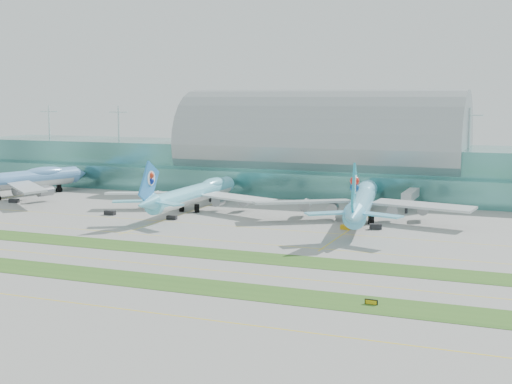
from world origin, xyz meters
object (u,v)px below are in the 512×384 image
at_px(airliner_a, 3,180).
at_px(taxiway_sign_east, 371,302).
at_px(terminal, 321,158).
at_px(airliner_b, 194,193).
at_px(airliner_c, 362,200).

xyz_separation_m(airliner_a, taxiway_sign_east, (167.97, -90.66, -6.65)).
height_order(terminal, airliner_a, terminal).
height_order(terminal, airliner_b, terminal).
relative_size(airliner_a, taxiway_sign_east, 32.10).
bearing_deg(airliner_c, terminal, 107.74).
relative_size(terminal, taxiway_sign_east, 132.25).
height_order(airliner_b, airliner_c, airliner_c).
bearing_deg(terminal, airliner_a, -149.28).
xyz_separation_m(terminal, airliner_b, (-27.23, -64.61, -7.93)).
bearing_deg(airliner_b, airliner_a, 179.64).
xyz_separation_m(terminal, taxiway_sign_east, (56.99, -156.62, -13.69)).
bearing_deg(airliner_a, terminal, 48.19).
distance_m(terminal, taxiway_sign_east, 167.22).
bearing_deg(terminal, airliner_c, -62.72).
bearing_deg(airliner_c, airliner_a, 170.97).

